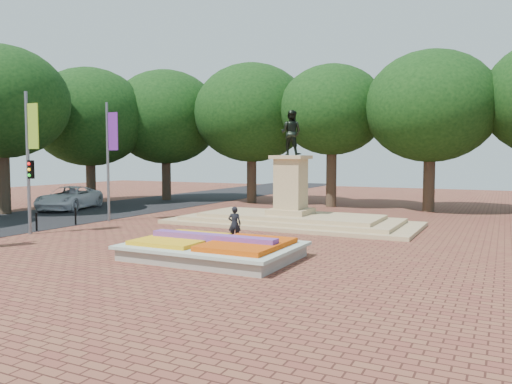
{
  "coord_description": "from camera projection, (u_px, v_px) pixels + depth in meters",
  "views": [
    {
      "loc": [
        10.76,
        -17.87,
        3.82
      ],
      "look_at": [
        0.51,
        2.6,
        2.2
      ],
      "focal_mm": 35.0,
      "sensor_mm": 36.0,
      "label": 1
    }
  ],
  "objects": [
    {
      "name": "ground",
      "position": [
        218.0,
        247.0,
        21.02
      ],
      "size": [
        90.0,
        90.0,
        0.0
      ],
      "primitive_type": "plane",
      "color": "brown",
      "rests_on": "ground"
    },
    {
      "name": "asphalt_street",
      "position": [
        58.0,
        216.0,
        32.17
      ],
      "size": [
        9.0,
        90.0,
        0.02
      ],
      "primitive_type": "cube",
      "color": "black",
      "rests_on": "ground"
    },
    {
      "name": "flower_bed",
      "position": [
        214.0,
        248.0,
        18.75
      ],
      "size": [
        6.3,
        4.3,
        0.91
      ],
      "color": "gray",
      "rests_on": "ground"
    },
    {
      "name": "monument",
      "position": [
        291.0,
        209.0,
        28.09
      ],
      "size": [
        14.0,
        6.0,
        6.4
      ],
      "color": "tan",
      "rests_on": "ground"
    },
    {
      "name": "tree_row_back",
      "position": [
        375.0,
        117.0,
        35.56
      ],
      "size": [
        44.8,
        8.8,
        10.43
      ],
      "color": "#372B1E",
      "rests_on": "ground"
    },
    {
      "name": "tree_row_street",
      "position": [
        3.0,
        118.0,
        33.43
      ],
      "size": [
        8.4,
        25.4,
        9.98
      ],
      "color": "#372B1E",
      "rests_on": "ground"
    },
    {
      "name": "banner_poles",
      "position": [
        24.0,
        156.0,
        24.07
      ],
      "size": [
        0.88,
        11.17,
        7.0
      ],
      "color": "slate",
      "rests_on": "ground"
    },
    {
      "name": "bollard_row",
      "position": [
        14.0,
        224.0,
        24.42
      ],
      "size": [
        0.12,
        13.12,
        0.98
      ],
      "color": "black",
      "rests_on": "ground"
    },
    {
      "name": "van",
      "position": [
        69.0,
        198.0,
        36.09
      ],
      "size": [
        4.63,
        6.62,
        1.68
      ],
      "primitive_type": "imported",
      "rotation": [
        0.0,
        0.0,
        0.34
      ],
      "color": "white",
      "rests_on": "ground"
    },
    {
      "name": "pedestrian",
      "position": [
        235.0,
        224.0,
        22.41
      ],
      "size": [
        0.68,
        0.56,
        1.6
      ],
      "primitive_type": "imported",
      "rotation": [
        0.0,
        0.0,
        3.49
      ],
      "color": "black",
      "rests_on": "ground"
    }
  ]
}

